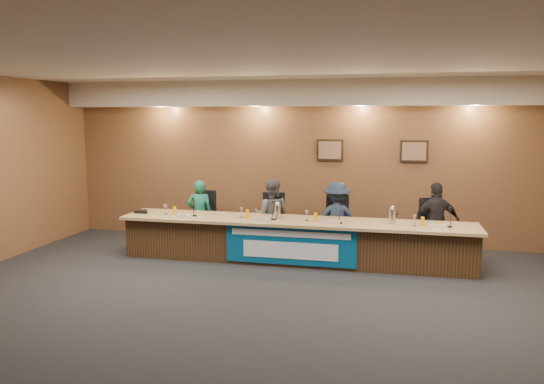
{
  "coord_description": "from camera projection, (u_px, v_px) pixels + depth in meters",
  "views": [
    {
      "loc": [
        1.65,
        -6.43,
        2.51
      ],
      "look_at": [
        -0.43,
        2.48,
        1.2
      ],
      "focal_mm": 35.0,
      "sensor_mm": 36.0,
      "label": 1
    }
  ],
  "objects": [
    {
      "name": "juice_glass_a",
      "position": [
        175.0,
        211.0,
        9.54
      ],
      "size": [
        0.06,
        0.06,
        0.15
      ],
      "primitive_type": "cylinder",
      "color": "#E69700",
      "rests_on": "dais_top"
    },
    {
      "name": "nameplate_d",
      "position": [
        439.0,
        226.0,
        8.35
      ],
      "size": [
        0.24,
        0.08,
        0.1
      ],
      "primitive_type": "cube",
      "rotation": [
        0.31,
        0.0,
        0.0
      ],
      "color": "white",
      "rests_on": "dais_top"
    },
    {
      "name": "water_glass_a",
      "position": [
        166.0,
        209.0,
        9.58
      ],
      "size": [
        0.08,
        0.08,
        0.18
      ],
      "primitive_type": "cylinder",
      "color": "silver",
      "rests_on": "dais_top"
    },
    {
      "name": "wall_photo_right",
      "position": [
        414.0,
        151.0,
        10.05
      ],
      "size": [
        0.52,
        0.04,
        0.42
      ],
      "primitive_type": "cube",
      "color": "black",
      "rests_on": "wall_back"
    },
    {
      "name": "microphone_b",
      "position": [
        274.0,
        219.0,
        9.07
      ],
      "size": [
        0.07,
        0.07,
        0.02
      ],
      "primitive_type": "cylinder",
      "color": "black",
      "rests_on": "dais_top"
    },
    {
      "name": "microphone_d",
      "position": [
        450.0,
        227.0,
        8.46
      ],
      "size": [
        0.07,
        0.07,
        0.02
      ],
      "primitive_type": "cylinder",
      "color": "black",
      "rests_on": "dais_top"
    },
    {
      "name": "banner_text_upper",
      "position": [
        290.0,
        234.0,
        8.75
      ],
      "size": [
        2.0,
        0.01,
        0.1
      ],
      "primitive_type": "cube",
      "color": "silver",
      "rests_on": "banner"
    },
    {
      "name": "office_chair_d",
      "position": [
        435.0,
        233.0,
        9.29
      ],
      "size": [
        0.63,
        0.63,
        0.08
      ],
      "primitive_type": "cube",
      "rotation": [
        0.0,
        0.0,
        0.41
      ],
      "color": "black",
      "rests_on": "floor"
    },
    {
      "name": "panelist_b",
      "position": [
        271.0,
        215.0,
        9.82
      ],
      "size": [
        0.71,
        0.58,
        1.37
      ],
      "primitive_type": "imported",
      "rotation": [
        0.0,
        0.0,
        3.23
      ],
      "color": "#4A4C50",
      "rests_on": "floor"
    },
    {
      "name": "paper_stack",
      "position": [
        438.0,
        227.0,
        8.5
      ],
      "size": [
        0.26,
        0.33,
        0.01
      ],
      "primitive_type": "cube",
      "rotation": [
        0.0,
        0.0,
        0.14
      ],
      "color": "white",
      "rests_on": "dais_top"
    },
    {
      "name": "office_chair_b",
      "position": [
        273.0,
        225.0,
        9.94
      ],
      "size": [
        0.54,
        0.54,
        0.08
      ],
      "primitive_type": "cube",
      "rotation": [
        0.0,
        0.0,
        0.13
      ],
      "color": "black",
      "rests_on": "floor"
    },
    {
      "name": "office_chair_c",
      "position": [
        337.0,
        228.0,
        9.67
      ],
      "size": [
        0.52,
        0.52,
        0.08
      ],
      "primitive_type": "cube",
      "rotation": [
        0.0,
        0.0,
        0.09
      ],
      "color": "black",
      "rests_on": "floor"
    },
    {
      "name": "microphone_c",
      "position": [
        340.0,
        223.0,
        8.77
      ],
      "size": [
        0.07,
        0.07,
        0.02
      ],
      "primitive_type": "cylinder",
      "color": "black",
      "rests_on": "dais_top"
    },
    {
      "name": "carafe_right",
      "position": [
        392.0,
        217.0,
        8.71
      ],
      "size": [
        0.12,
        0.12,
        0.25
      ],
      "primitive_type": "cylinder",
      "color": "silver",
      "rests_on": "dais_top"
    },
    {
      "name": "carafe_mid",
      "position": [
        278.0,
        212.0,
        9.16
      ],
      "size": [
        0.12,
        0.12,
        0.24
      ],
      "primitive_type": "cylinder",
      "color": "silver",
      "rests_on": "dais_top"
    },
    {
      "name": "office_chair_a",
      "position": [
        202.0,
        222.0,
        10.26
      ],
      "size": [
        0.51,
        0.51,
        0.08
      ],
      "primitive_type": "cube",
      "rotation": [
        0.0,
        0.0,
        -0.06
      ],
      "color": "black",
      "rests_on": "floor"
    },
    {
      "name": "nameplate_b",
      "position": [
        260.0,
        219.0,
        8.95
      ],
      "size": [
        0.24,
        0.08,
        0.1
      ],
      "primitive_type": "cube",
      "rotation": [
        0.31,
        0.0,
        0.0
      ],
      "color": "white",
      "rests_on": "dais_top"
    },
    {
      "name": "banner_text_lower",
      "position": [
        290.0,
        251.0,
        8.79
      ],
      "size": [
        1.6,
        0.01,
        0.28
      ],
      "primitive_type": "cube",
      "color": "silver",
      "rests_on": "banner"
    },
    {
      "name": "banner",
      "position": [
        290.0,
        246.0,
        8.79
      ],
      "size": [
        2.2,
        0.02,
        0.65
      ],
      "primitive_type": "cube",
      "color": "#064B7B",
      "rests_on": "dais_body"
    },
    {
      "name": "nameplate_c",
      "position": [
        333.0,
        221.0,
        8.7
      ],
      "size": [
        0.24,
        0.08,
        0.1
      ],
      "primitive_type": "cube",
      "rotation": [
        0.31,
        0.0,
        0.0
      ],
      "color": "white",
      "rests_on": "dais_top"
    },
    {
      "name": "juice_glass_d",
      "position": [
        423.0,
        222.0,
        8.54
      ],
      "size": [
        0.06,
        0.06,
        0.15
      ],
      "primitive_type": "cylinder",
      "color": "#E69700",
      "rests_on": "dais_top"
    },
    {
      "name": "microphone_a",
      "position": [
        195.0,
        216.0,
        9.41
      ],
      "size": [
        0.07,
        0.07,
        0.02
      ],
      "primitive_type": "cylinder",
      "color": "black",
      "rests_on": "dais_top"
    },
    {
      "name": "dais_body",
      "position": [
        295.0,
        242.0,
        9.19
      ],
      "size": [
        6.0,
        0.8,
        0.7
      ],
      "primitive_type": "cube",
      "color": "#392513",
      "rests_on": "floor"
    },
    {
      "name": "soffit",
      "position": [
        309.0,
        93.0,
        10.13
      ],
      "size": [
        10.0,
        0.5,
        0.5
      ],
      "primitive_type": "cube",
      "color": "beige",
      "rests_on": "wall_back"
    },
    {
      "name": "juice_glass_c",
      "position": [
        315.0,
        217.0,
        8.93
      ],
      "size": [
        0.06,
        0.06,
        0.15
      ],
      "primitive_type": "cylinder",
      "color": "#E69700",
      "rests_on": "dais_top"
    },
    {
      "name": "water_glass_c",
      "position": [
        307.0,
        215.0,
        8.99
      ],
      "size": [
        0.08,
        0.08,
        0.18
      ],
      "primitive_type": "cylinder",
      "color": "silver",
      "rests_on": "dais_top"
    },
    {
      "name": "panelist_a",
      "position": [
        200.0,
        214.0,
        10.14
      ],
      "size": [
        0.56,
        0.46,
        1.31
      ],
      "primitive_type": "imported",
      "rotation": [
        0.0,
        0.0,
        3.48
      ],
      "color": "#125A43",
      "rests_on": "floor"
    },
    {
      "name": "juice_glass_b",
      "position": [
        247.0,
        214.0,
        9.21
      ],
      "size": [
        0.06,
        0.06,
        0.15
      ],
      "primitive_type": "cylinder",
      "color": "#E69700",
      "rests_on": "dais_top"
    },
    {
      "name": "speakerphone",
      "position": [
        142.0,
        212.0,
        9.72
      ],
      "size": [
        0.32,
        0.32,
        0.05
      ],
      "primitive_type": "cylinder",
      "color": "black",
      "rests_on": "dais_top"
    },
    {
      "name": "panelist_d",
      "position": [
        436.0,
        222.0,
        9.16
      ],
      "size": [
        0.87,
        0.52,
        1.39
      ],
      "primitive_type": "imported",
      "rotation": [
        0.0,
        0.0,
        3.38
      ],
      "color": "black",
      "rests_on": "floor"
    },
    {
      "name": "nameplate_a",
      "position": [
        181.0,
        215.0,
        9.24
      ],
      "size": [
        0.24,
        0.08,
        0.1
      ],
      "primitive_type": "cube",
      "rotation": [
        0.31,
        0.0,
        0.0
      ],
      "color": "white",
      "rests_on": "dais_top"
    },
    {
      "name": "panelist_c",
      "position": [
        337.0,
        219.0,
        9.55
      ],
      "size": [
        0.94,
        0.64,
        1.34
      ],
      "primitive_type": "imported",
      "rotation": [
        0.0,
        0.0,
        3.32
      ],
      "color": "#152032",
      "rests_on": "floor"
    },
    {
      "name": "water_glass_b",
      "position": [
        241.0,
        213.0,
        9.26
      ],
      "size": [
        0.08,
        0.08,
        0.18
      ],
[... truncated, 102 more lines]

